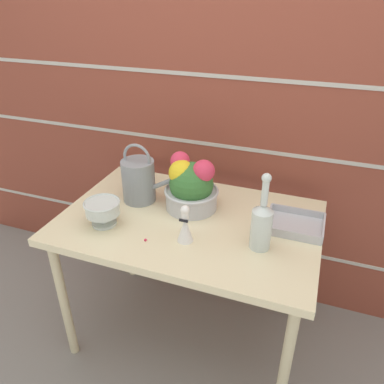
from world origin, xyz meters
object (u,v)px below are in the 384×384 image
(crystal_pedestal_bowl, at_px, (103,209))
(figurine_vase, at_px, (185,227))
(watering_can, at_px, (139,180))
(glass_decanter, at_px, (262,223))
(wire_tray, at_px, (295,225))
(flower_planter, at_px, (191,186))

(crystal_pedestal_bowl, height_order, figurine_vase, figurine_vase)
(watering_can, distance_m, glass_decanter, 0.65)
(figurine_vase, relative_size, wire_tray, 0.68)
(flower_planter, bearing_deg, watering_can, -176.04)
(figurine_vase, bearing_deg, watering_can, 144.01)
(crystal_pedestal_bowl, relative_size, figurine_vase, 0.95)
(watering_can, distance_m, crystal_pedestal_bowl, 0.26)
(figurine_vase, xyz_separation_m, wire_tray, (0.42, 0.26, -0.06))
(flower_planter, relative_size, glass_decanter, 0.79)
(figurine_vase, distance_m, wire_tray, 0.49)
(crystal_pedestal_bowl, distance_m, wire_tray, 0.84)
(flower_planter, xyz_separation_m, figurine_vase, (0.07, -0.26, -0.05))
(watering_can, relative_size, wire_tray, 1.24)
(watering_can, height_order, wire_tray, watering_can)
(flower_planter, relative_size, figurine_vase, 1.57)
(glass_decanter, bearing_deg, crystal_pedestal_bowl, -173.83)
(watering_can, bearing_deg, flower_planter, 3.96)
(crystal_pedestal_bowl, distance_m, flower_planter, 0.41)
(wire_tray, bearing_deg, flower_planter, -179.78)
(watering_can, bearing_deg, glass_decanter, -15.67)
(glass_decanter, bearing_deg, wire_tray, 58.92)
(watering_can, height_order, flower_planter, watering_can)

